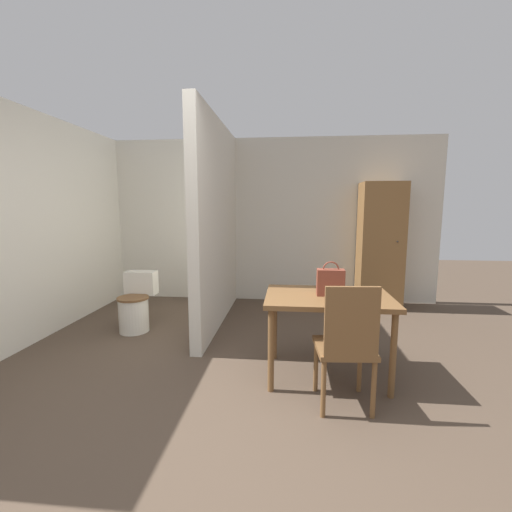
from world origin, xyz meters
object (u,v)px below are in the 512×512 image
Objects in this scene: toilet at (136,305)px; wooden_cabinet at (380,246)px; handbag at (331,282)px; wooden_chair at (347,343)px; dining_table at (328,305)px.

wooden_cabinet reaches higher than toilet.
wooden_chair is at bearing -82.50° from handbag.
handbag is (2.17, -0.93, 0.54)m from toilet.
wooden_chair is 3.23× the size of handbag.
handbag is 2.38m from wooden_cabinet.
toilet is 2.42m from handbag.
dining_table reaches higher than toilet.
wooden_chair reaches higher than dining_table.
wooden_chair is at bearing -32.64° from toilet.
wooden_cabinet is at bearing 21.83° from toilet.
dining_table is 2.37m from toilet.
dining_table is 2.41m from wooden_cabinet.
toilet is at bearing -158.17° from wooden_cabinet.
wooden_cabinet is (0.89, 2.69, 0.40)m from wooden_chair.
handbag reaches higher than toilet.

